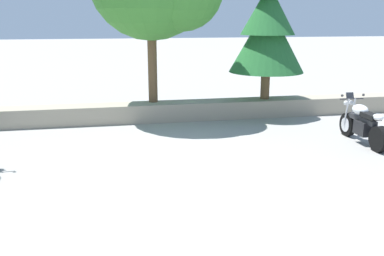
% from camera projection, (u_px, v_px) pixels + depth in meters
% --- Properties ---
extents(ground_plane, '(120.00, 120.00, 0.00)m').
position_uv_depth(ground_plane, '(162.00, 176.00, 8.51)').
color(ground_plane, gray).
extents(stone_wall, '(36.00, 0.80, 0.55)m').
position_uv_depth(stone_wall, '(142.00, 112.00, 13.00)').
color(stone_wall, gray).
rests_on(stone_wall, ground).
extents(motorcycle_white_centre, '(0.67, 2.06, 1.18)m').
position_uv_depth(motorcycle_white_centre, '(363.00, 124.00, 10.65)').
color(motorcycle_white_centre, black).
rests_on(motorcycle_white_centre, ground).
extents(pine_tree_mid_right, '(2.35, 2.35, 4.11)m').
position_uv_depth(pine_tree_mid_right, '(268.00, 28.00, 13.13)').
color(pine_tree_mid_right, brown).
rests_on(pine_tree_mid_right, stone_wall).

